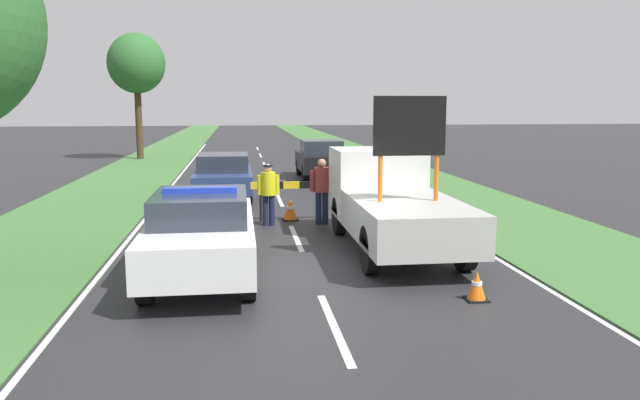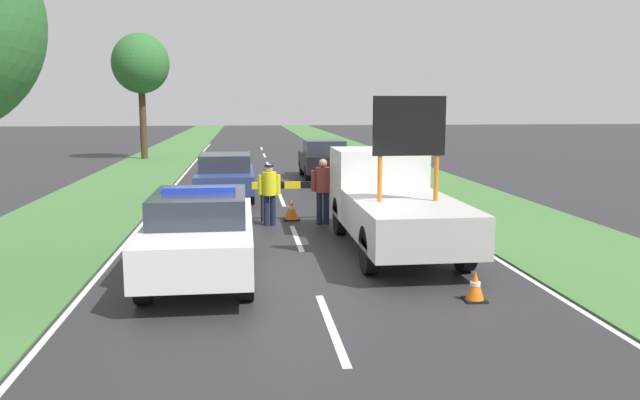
{
  "view_description": "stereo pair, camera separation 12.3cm",
  "coord_description": "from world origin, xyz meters",
  "px_view_note": "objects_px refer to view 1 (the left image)",
  "views": [
    {
      "loc": [
        -1.29,
        -11.4,
        3.13
      ],
      "look_at": [
        0.4,
        1.61,
        1.1
      ],
      "focal_mm": 35.0,
      "sensor_mm": 36.0,
      "label": 1
    },
    {
      "loc": [
        -1.17,
        -11.42,
        3.13
      ],
      "look_at": [
        0.4,
        1.61,
        1.1
      ],
      "focal_mm": 35.0,
      "sensor_mm": 36.0,
      "label": 2
    }
  ],
  "objects_px": {
    "police_car": "(202,232)",
    "police_officer": "(268,189)",
    "queued_car_hatch_blue": "(223,175)",
    "pedestrian_civilian": "(322,186)",
    "work_truck": "(391,200)",
    "traffic_cone_centre_front": "(477,286)",
    "queued_car_sedan_black": "(321,159)",
    "traffic_cone_near_truck": "(290,209)",
    "traffic_cone_near_police": "(141,255)",
    "roadside_tree_near_right": "(136,64)",
    "road_barrier": "(299,189)"
  },
  "relations": [
    {
      "from": "pedestrian_civilian",
      "to": "queued_car_hatch_blue",
      "type": "xyz_separation_m",
      "value": [
        -2.65,
        4.91,
        -0.23
      ]
    },
    {
      "from": "police_officer",
      "to": "roadside_tree_near_right",
      "type": "bearing_deg",
      "value": -51.98
    },
    {
      "from": "police_officer",
      "to": "police_car",
      "type": "bearing_deg",
      "value": 93.91
    },
    {
      "from": "police_car",
      "to": "police_officer",
      "type": "xyz_separation_m",
      "value": [
        1.43,
        4.68,
        0.12
      ]
    },
    {
      "from": "police_car",
      "to": "work_truck",
      "type": "relative_size",
      "value": 0.88
    },
    {
      "from": "work_truck",
      "to": "road_barrier",
      "type": "xyz_separation_m",
      "value": [
        -1.7,
        3.29,
        -0.17
      ]
    },
    {
      "from": "traffic_cone_near_truck",
      "to": "roadside_tree_near_right",
      "type": "bearing_deg",
      "value": 109.29
    },
    {
      "from": "police_officer",
      "to": "roadside_tree_near_right",
      "type": "relative_size",
      "value": 0.23
    },
    {
      "from": "traffic_cone_centre_front",
      "to": "pedestrian_civilian",
      "type": "bearing_deg",
      "value": 103.7
    },
    {
      "from": "police_car",
      "to": "queued_car_hatch_blue",
      "type": "xyz_separation_m",
      "value": [
        0.17,
        9.57,
        -0.06
      ]
    },
    {
      "from": "work_truck",
      "to": "police_officer",
      "type": "xyz_separation_m",
      "value": [
        -2.56,
        2.74,
        -0.09
      ]
    },
    {
      "from": "traffic_cone_near_police",
      "to": "queued_car_sedan_black",
      "type": "height_order",
      "value": "queued_car_sedan_black"
    },
    {
      "from": "traffic_cone_centre_front",
      "to": "traffic_cone_near_police",
      "type": "bearing_deg",
      "value": 154.69
    },
    {
      "from": "work_truck",
      "to": "queued_car_sedan_black",
      "type": "bearing_deg",
      "value": -93.35
    },
    {
      "from": "police_car",
      "to": "police_officer",
      "type": "relative_size",
      "value": 3.08
    },
    {
      "from": "queued_car_sedan_black",
      "to": "roadside_tree_near_right",
      "type": "distance_m",
      "value": 14.4
    },
    {
      "from": "work_truck",
      "to": "road_barrier",
      "type": "height_order",
      "value": "work_truck"
    },
    {
      "from": "work_truck",
      "to": "queued_car_hatch_blue",
      "type": "xyz_separation_m",
      "value": [
        -3.82,
        7.63,
        -0.27
      ]
    },
    {
      "from": "work_truck",
      "to": "police_officer",
      "type": "height_order",
      "value": "work_truck"
    },
    {
      "from": "police_car",
      "to": "traffic_cone_near_police",
      "type": "bearing_deg",
      "value": 154.62
    },
    {
      "from": "road_barrier",
      "to": "traffic_cone_near_truck",
      "type": "bearing_deg",
      "value": 150.0
    },
    {
      "from": "queued_car_hatch_blue",
      "to": "police_officer",
      "type": "bearing_deg",
      "value": 104.47
    },
    {
      "from": "work_truck",
      "to": "traffic_cone_near_truck",
      "type": "xyz_separation_m",
      "value": [
        -1.94,
        3.44,
        -0.74
      ]
    },
    {
      "from": "queued_car_sedan_black",
      "to": "roadside_tree_near_right",
      "type": "height_order",
      "value": "roadside_tree_near_right"
    },
    {
      "from": "traffic_cone_near_police",
      "to": "queued_car_hatch_blue",
      "type": "bearing_deg",
      "value": 81.32
    },
    {
      "from": "police_officer",
      "to": "traffic_cone_near_truck",
      "type": "relative_size",
      "value": 2.63
    },
    {
      "from": "traffic_cone_centre_front",
      "to": "queued_car_hatch_blue",
      "type": "height_order",
      "value": "queued_car_hatch_blue"
    },
    {
      "from": "road_barrier",
      "to": "police_officer",
      "type": "relative_size",
      "value": 1.62
    },
    {
      "from": "road_barrier",
      "to": "queued_car_sedan_black",
      "type": "bearing_deg",
      "value": 81.77
    },
    {
      "from": "police_car",
      "to": "police_officer",
      "type": "height_order",
      "value": "police_car"
    },
    {
      "from": "queued_car_hatch_blue",
      "to": "pedestrian_civilian",
      "type": "bearing_deg",
      "value": 118.41
    },
    {
      "from": "traffic_cone_near_police",
      "to": "queued_car_hatch_blue",
      "type": "relative_size",
      "value": 0.12
    },
    {
      "from": "traffic_cone_centre_front",
      "to": "queued_car_hatch_blue",
      "type": "xyz_separation_m",
      "value": [
        -4.28,
        11.57,
        0.54
      ]
    },
    {
      "from": "traffic_cone_near_police",
      "to": "traffic_cone_near_truck",
      "type": "height_order",
      "value": "traffic_cone_near_truck"
    },
    {
      "from": "work_truck",
      "to": "queued_car_hatch_blue",
      "type": "relative_size",
      "value": 1.29
    },
    {
      "from": "queued_car_hatch_blue",
      "to": "roadside_tree_near_right",
      "type": "height_order",
      "value": "roadside_tree_near_right"
    },
    {
      "from": "pedestrian_civilian",
      "to": "queued_car_sedan_black",
      "type": "relative_size",
      "value": 0.43
    },
    {
      "from": "traffic_cone_near_police",
      "to": "queued_car_sedan_black",
      "type": "bearing_deg",
      "value": 69.4
    },
    {
      "from": "road_barrier",
      "to": "pedestrian_civilian",
      "type": "distance_m",
      "value": 0.79
    },
    {
      "from": "traffic_cone_near_truck",
      "to": "queued_car_hatch_blue",
      "type": "distance_m",
      "value": 4.62
    },
    {
      "from": "traffic_cone_near_police",
      "to": "queued_car_sedan_black",
      "type": "relative_size",
      "value": 0.14
    },
    {
      "from": "police_car",
      "to": "queued_car_hatch_blue",
      "type": "relative_size",
      "value": 1.13
    },
    {
      "from": "work_truck",
      "to": "traffic_cone_near_truck",
      "type": "bearing_deg",
      "value": -63.24
    },
    {
      "from": "traffic_cone_near_police",
      "to": "roadside_tree_near_right",
      "type": "bearing_deg",
      "value": 98.55
    },
    {
      "from": "police_car",
      "to": "road_barrier",
      "type": "height_order",
      "value": "police_car"
    },
    {
      "from": "work_truck",
      "to": "pedestrian_civilian",
      "type": "relative_size",
      "value": 3.28
    },
    {
      "from": "queued_car_hatch_blue",
      "to": "traffic_cone_centre_front",
      "type": "bearing_deg",
      "value": 110.3
    },
    {
      "from": "police_car",
      "to": "queued_car_sedan_black",
      "type": "xyz_separation_m",
      "value": [
        4.14,
        14.87,
        -0.01
      ]
    },
    {
      "from": "police_car",
      "to": "roadside_tree_near_right",
      "type": "relative_size",
      "value": 0.7
    },
    {
      "from": "police_officer",
      "to": "traffic_cone_near_truck",
      "type": "bearing_deg",
      "value": -110.68
    }
  ]
}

